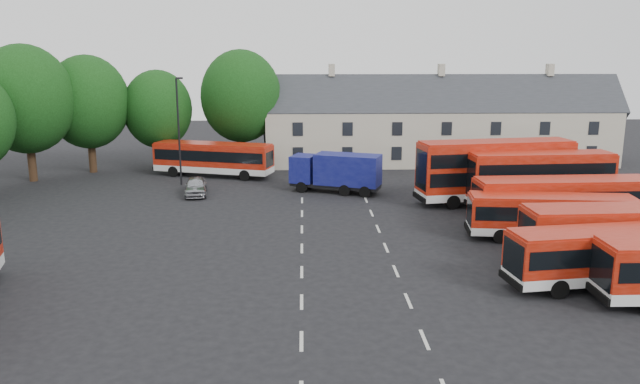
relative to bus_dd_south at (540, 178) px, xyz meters
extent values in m
plane|color=black|center=(-17.25, -10.56, -2.43)|extent=(140.00, 140.00, 0.00)
cube|color=beige|center=(-17.25, -20.56, -2.42)|extent=(0.15, 1.80, 0.01)
cube|color=beige|center=(-17.25, -16.56, -2.42)|extent=(0.15, 1.80, 0.01)
cube|color=beige|center=(-17.25, -12.56, -2.42)|extent=(0.15, 1.80, 0.01)
cube|color=beige|center=(-17.25, -8.56, -2.42)|extent=(0.15, 1.80, 0.01)
cube|color=beige|center=(-17.25, -4.56, -2.42)|extent=(0.15, 1.80, 0.01)
cube|color=beige|center=(-17.25, -0.56, -2.42)|extent=(0.15, 1.80, 0.01)
cube|color=beige|center=(-17.25, 3.44, -2.42)|extent=(0.15, 1.80, 0.01)
cube|color=beige|center=(-17.25, 7.44, -2.42)|extent=(0.15, 1.80, 0.01)
cube|color=beige|center=(-12.25, -20.56, -2.42)|extent=(0.15, 1.80, 0.01)
cube|color=beige|center=(-12.25, -16.56, -2.42)|extent=(0.15, 1.80, 0.01)
cube|color=beige|center=(-12.25, -12.56, -2.42)|extent=(0.15, 1.80, 0.01)
cube|color=beige|center=(-12.25, -8.56, -2.42)|extent=(0.15, 1.80, 0.01)
cube|color=beige|center=(-12.25, -4.56, -2.42)|extent=(0.15, 1.80, 0.01)
cube|color=beige|center=(-12.25, -0.56, -2.42)|extent=(0.15, 1.80, 0.01)
cube|color=beige|center=(-12.25, 3.44, -2.42)|extent=(0.15, 1.80, 0.01)
cube|color=beige|center=(-12.25, 7.44, -2.42)|extent=(0.15, 1.80, 0.01)
cylinder|color=black|center=(-41.25, 11.44, -0.24)|extent=(0.70, 0.70, 4.38)
ellipsoid|color=#11330E|center=(-41.25, 11.44, 4.83)|extent=(8.25, 8.25, 9.49)
cylinder|color=black|center=(-37.25, 15.44, -0.42)|extent=(0.70, 0.70, 4.02)
ellipsoid|color=#11330E|center=(-37.25, 15.44, 4.25)|extent=(7.59, 7.59, 8.73)
cylinder|color=black|center=(-31.25, 17.44, -0.68)|extent=(0.70, 0.70, 3.50)
ellipsoid|color=#11330E|center=(-31.25, 17.44, 3.38)|extent=(6.60, 6.60, 7.59)
cylinder|color=black|center=(-23.25, 18.44, -0.33)|extent=(0.70, 0.70, 4.20)
ellipsoid|color=#11330E|center=(-23.25, 18.44, 4.54)|extent=(7.92, 7.92, 9.11)
cube|color=beige|center=(-3.25, 19.44, 0.32)|extent=(35.00, 7.00, 5.50)
cube|color=#2D3035|center=(-3.25, 19.44, 3.07)|extent=(35.70, 7.13, 7.13)
cube|color=beige|center=(-14.25, 19.44, 7.03)|extent=(0.60, 0.90, 1.20)
cube|color=beige|center=(-3.25, 19.44, 7.03)|extent=(0.60, 0.90, 1.20)
cube|color=beige|center=(7.75, 19.44, 7.03)|extent=(0.60, 0.90, 1.20)
cube|color=silver|center=(-1.96, -14.96, -1.70)|extent=(10.65, 3.78, 0.52)
cube|color=#A41C0A|center=(-1.96, -14.96, -0.51)|extent=(10.65, 3.78, 1.85)
cube|color=black|center=(-1.96, -14.96, -0.46)|extent=(10.25, 3.78, 0.90)
cube|color=#A41C0A|center=(-1.96, -14.96, 0.46)|extent=(10.43, 3.66, 0.11)
cylinder|color=black|center=(-5.11, -16.48, -1.96)|extent=(0.98, 0.39, 0.95)
cube|color=silver|center=(0.52, -11.95, -1.61)|extent=(11.67, 3.04, 0.58)
cube|color=#A41C0A|center=(0.52, -11.95, -0.30)|extent=(11.67, 3.04, 2.05)
cube|color=black|center=(0.52, -11.95, -0.24)|extent=(11.21, 3.08, 1.00)
cube|color=#A41C0A|center=(0.52, -11.95, 0.78)|extent=(11.44, 2.92, 0.13)
cylinder|color=black|center=(-3.14, -13.26, -1.90)|extent=(1.06, 0.33, 1.05)
cube|color=silver|center=(-1.94, -7.24, -1.73)|extent=(10.11, 3.35, 0.50)
cube|color=#A41C0A|center=(-1.94, -7.24, -0.60)|extent=(10.11, 3.35, 1.76)
cube|color=black|center=(-1.94, -7.24, -0.56)|extent=(9.72, 3.36, 0.86)
cube|color=#A41C0A|center=(-1.94, -7.24, 0.32)|extent=(9.90, 3.23, 0.11)
cylinder|color=black|center=(-5.21, -7.90, -1.98)|extent=(0.92, 0.35, 0.90)
cylinder|color=black|center=(1.33, -6.58, -1.98)|extent=(0.92, 0.35, 0.90)
cube|color=silver|center=(-0.09, -4.53, -1.61)|extent=(11.73, 3.08, 0.58)
cube|color=#A41C0A|center=(-0.09, -4.53, -0.29)|extent=(11.73, 3.08, 2.06)
cube|color=black|center=(-0.09, -4.53, -0.24)|extent=(11.27, 3.13, 1.00)
cube|color=#A41C0A|center=(-0.09, -4.53, 0.80)|extent=(11.49, 2.97, 0.13)
cylinder|color=black|center=(-3.77, -5.87, -1.90)|extent=(1.07, 0.34, 1.06)
cylinder|color=black|center=(3.59, -3.20, -1.90)|extent=(1.07, 0.34, 1.06)
cube|color=silver|center=(0.00, 0.00, -1.70)|extent=(10.55, 3.07, 0.52)
cube|color=#A41C0A|center=(0.00, 0.00, 0.15)|extent=(10.55, 3.07, 3.17)
cube|color=black|center=(0.00, 0.00, -0.47)|extent=(10.13, 3.10, 0.90)
cube|color=#A41C0A|center=(0.00, 0.00, 1.78)|extent=(10.33, 2.96, 0.11)
cylinder|color=black|center=(-3.25, -1.29, -1.96)|extent=(0.96, 0.33, 0.95)
cylinder|color=black|center=(3.25, 1.29, -1.96)|extent=(0.96, 0.33, 0.95)
cube|color=black|center=(0.00, 0.00, 0.76)|extent=(10.13, 3.10, 0.90)
cube|color=silver|center=(-2.63, 2.16, -1.60)|extent=(12.00, 4.43, 0.59)
cube|color=#A41C0A|center=(-2.63, 2.16, 0.48)|extent=(12.00, 4.43, 3.57)
cube|color=black|center=(-2.63, 2.16, -0.22)|extent=(11.55, 4.42, 1.01)
cube|color=#A41C0A|center=(-2.63, 2.16, 2.32)|extent=(11.75, 4.28, 0.13)
cylinder|color=black|center=(-6.16, 0.39, -1.90)|extent=(1.10, 0.46, 1.07)
cylinder|color=black|center=(0.90, 3.92, -1.90)|extent=(1.10, 0.46, 1.07)
cube|color=black|center=(-2.63, 2.16, 1.17)|extent=(11.55, 4.42, 1.01)
cube|color=silver|center=(-25.42, 13.05, -1.66)|extent=(11.24, 5.51, 0.55)
cube|color=#A41C0A|center=(-25.42, 13.05, -0.41)|extent=(11.24, 5.51, 1.95)
cube|color=black|center=(-25.42, 13.05, -0.36)|extent=(10.84, 5.45, 0.95)
cube|color=#A41C0A|center=(-25.42, 13.05, 0.62)|extent=(11.00, 5.36, 0.12)
cylinder|color=black|center=(-29.11, 12.97, -1.93)|extent=(1.04, 0.55, 1.00)
cylinder|color=black|center=(-21.73, 13.14, -1.93)|extent=(1.04, 0.55, 1.00)
cube|color=black|center=(-14.52, 6.22, -1.84)|extent=(7.54, 4.33, 0.27)
cube|color=navy|center=(-17.10, 7.16, -0.60)|extent=(2.50, 2.78, 2.20)
cube|color=black|center=(-17.91, 7.46, -0.27)|extent=(0.75, 1.86, 1.10)
cube|color=navy|center=(-13.53, 5.86, -0.46)|extent=(5.68, 3.93, 2.47)
cylinder|color=black|center=(-17.28, 6.12, -1.97)|extent=(0.95, 0.55, 0.91)
cylinder|color=black|center=(-11.55, 6.24, -1.97)|extent=(0.95, 0.55, 0.91)
imported|color=#A1A3A9|center=(-25.81, 5.55, -1.70)|extent=(2.25, 4.45, 1.45)
cylinder|color=black|center=(-27.72, 9.34, 2.14)|extent=(0.16, 0.16, 9.13)
cube|color=black|center=(-27.45, 9.40, 6.70)|extent=(0.59, 0.35, 0.16)
camera|label=1|loc=(-17.13, -43.75, 9.09)|focal=35.00mm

